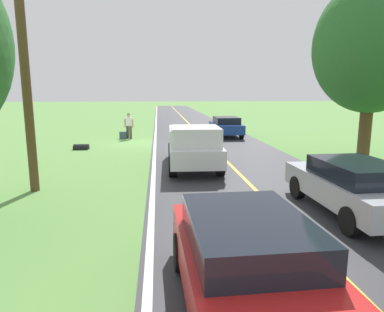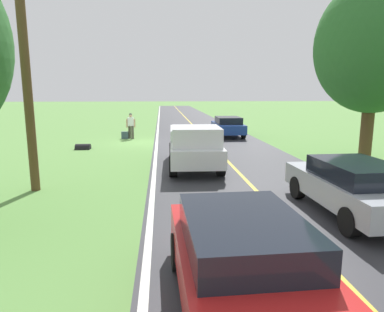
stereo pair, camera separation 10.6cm
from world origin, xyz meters
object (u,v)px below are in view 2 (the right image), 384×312
at_px(suitcase_carried, 125,135).
at_px(pickup_truck_passing, 195,145).
at_px(tree_far_side_near, 374,46).
at_px(hitchhiker_walking, 131,124).
at_px(utility_pole_roadside, 25,66).
at_px(sedan_ahead_same_lane, 245,264).
at_px(sedan_mid_oncoming, 353,186).
at_px(sedan_near_oncoming, 228,126).

relative_size(suitcase_carried, pickup_truck_passing, 0.09).
bearing_deg(tree_far_side_near, hitchhiker_walking, -41.39).
distance_m(tree_far_side_near, utility_pole_roadside, 13.34).
bearing_deg(sedan_ahead_same_lane, hitchhiker_walking, -80.55).
height_order(tree_far_side_near, sedan_ahead_same_lane, tree_far_side_near).
xyz_separation_m(suitcase_carried, utility_pole_roadside, (1.60, 12.50, 3.69)).
bearing_deg(utility_pole_roadside, hitchhiker_walking, -99.13).
bearing_deg(sedan_mid_oncoming, hitchhiker_walking, -65.84).
distance_m(suitcase_carried, sedan_mid_oncoming, 17.21).
bearing_deg(sedan_mid_oncoming, sedan_ahead_same_lane, 45.32).
height_order(tree_far_side_near, sedan_mid_oncoming, tree_far_side_near).
distance_m(tree_far_side_near, sedan_mid_oncoming, 8.31).
bearing_deg(sedan_near_oncoming, pickup_truck_passing, 71.78).
bearing_deg(utility_pole_roadside, tree_far_side_near, -167.28).
xyz_separation_m(hitchhiker_walking, utility_pole_roadside, (2.02, 12.58, 2.95)).
xyz_separation_m(hitchhiker_walking, pickup_truck_passing, (-3.44, 9.72, -0.01)).
height_order(pickup_truck_passing, sedan_near_oncoming, pickup_truck_passing).
height_order(sedan_ahead_same_lane, sedan_mid_oncoming, same).
bearing_deg(hitchhiker_walking, utility_pole_roadside, 80.87).
distance_m(hitchhiker_walking, sedan_ahead_same_lane, 19.67).
distance_m(pickup_truck_passing, tree_far_side_near, 8.53).
height_order(tree_far_side_near, sedan_near_oncoming, tree_far_side_near).
relative_size(sedan_near_oncoming, sedan_mid_oncoming, 1.00).
bearing_deg(sedan_ahead_same_lane, sedan_mid_oncoming, -134.68).
height_order(hitchhiker_walking, utility_pole_roadside, utility_pole_roadside).
xyz_separation_m(pickup_truck_passing, utility_pole_roadside, (5.46, 2.86, 2.97)).
bearing_deg(utility_pole_roadside, sedan_ahead_same_lane, 127.58).
distance_m(sedan_near_oncoming, sedan_mid_oncoming, 16.18).
xyz_separation_m(hitchhiker_walking, suitcase_carried, (0.42, 0.08, -0.73)).
distance_m(hitchhiker_walking, utility_pole_roadside, 13.08).
distance_m(sedan_near_oncoming, sedan_ahead_same_lane, 20.31).
relative_size(pickup_truck_passing, tree_far_side_near, 0.70).
bearing_deg(suitcase_carried, sedan_ahead_same_lane, 11.00).
distance_m(hitchhiker_walking, sedan_mid_oncoming, 17.09).
xyz_separation_m(suitcase_carried, tree_far_side_near, (-11.37, 9.57, 4.77)).
distance_m(suitcase_carried, sedan_near_oncoming, 7.30).
xyz_separation_m(tree_far_side_near, sedan_near_oncoming, (4.12, -10.24, -4.26)).
xyz_separation_m(tree_far_side_near, utility_pole_roadside, (12.97, 2.93, -1.08)).
relative_size(tree_far_side_near, sedan_ahead_same_lane, 1.76).
bearing_deg(pickup_truck_passing, utility_pole_roadside, 27.66).
bearing_deg(suitcase_carried, sedan_mid_oncoming, 25.85).
relative_size(pickup_truck_passing, sedan_ahead_same_lane, 1.23).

